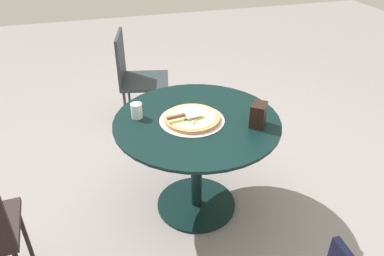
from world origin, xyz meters
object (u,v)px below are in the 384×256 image
Objects in this scene: pizza_on_tray at (192,118)px; pizza_server at (184,115)px; drinking_cup at (137,111)px; patio_chair_near at (136,74)px; patio_table at (197,145)px; napkin_dispenser at (258,115)px.

pizza_server reaches higher than pizza_on_tray.
drinking_cup is at bearing 157.67° from pizza_on_tray.
patio_chair_near is (-0.17, 1.22, -0.20)m from pizza_on_tray.
pizza_on_tray is at bearing -177.48° from patio_table.
patio_table is at bearing -20.28° from drinking_cup.
napkin_dispenser is at bearing -19.45° from pizza_server.
pizza_server is 1.26m from patio_chair_near.
patio_table is 0.25m from pizza_server.
napkin_dispenser is 1.49m from patio_chair_near.
pizza_server is 0.43m from napkin_dispenser.
pizza_server is at bearing -28.71° from drinking_cup.
napkin_dispenser is 0.16× the size of patio_chair_near.
pizza_server is 1.57× the size of napkin_dispenser.
patio_table is 0.20m from pizza_on_tray.
drinking_cup reaches higher than patio_table.
pizza_on_tray is 2.83× the size of napkin_dispenser.
patio_table is 7.29× the size of napkin_dispenser.
drinking_cup is (-0.31, 0.13, 0.03)m from pizza_on_tray.
drinking_cup is at bearing -97.38° from patio_chair_near.
drinking_cup is at bearing 103.92° from napkin_dispenser.
pizza_on_tray is at bearing 103.16° from napkin_dispenser.
patio_table is 2.57× the size of pizza_on_tray.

